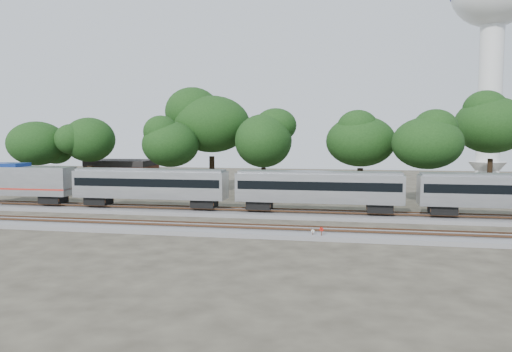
% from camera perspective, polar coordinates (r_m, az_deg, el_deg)
% --- Properties ---
extents(ground, '(160.00, 160.00, 0.00)m').
position_cam_1_polar(ground, '(49.47, 0.52, -5.64)').
color(ground, '#383328').
rests_on(ground, ground).
extents(track_far, '(160.00, 5.00, 0.73)m').
position_cam_1_polar(track_far, '(55.27, 1.62, -4.31)').
color(track_far, slate).
rests_on(track_far, ground).
extents(track_near, '(160.00, 5.00, 0.73)m').
position_cam_1_polar(track_near, '(45.57, -0.36, -6.28)').
color(track_near, slate).
rests_on(track_near, ground).
extents(train, '(112.23, 3.21, 4.73)m').
position_cam_1_polar(train, '(54.59, 17.46, -1.40)').
color(train, silver).
rests_on(train, ground).
extents(switch_stand_red, '(0.35, 0.13, 1.12)m').
position_cam_1_polar(switch_stand_red, '(42.78, 7.49, -6.37)').
color(switch_stand_red, '#512D19').
rests_on(switch_stand_red, ground).
extents(switch_stand_white, '(0.28, 0.07, 0.88)m').
position_cam_1_polar(switch_stand_white, '(43.02, 6.50, -6.50)').
color(switch_stand_white, '#512D19').
rests_on(switch_stand_white, ground).
extents(switch_lever, '(0.55, 0.39, 0.30)m').
position_cam_1_polar(switch_lever, '(43.62, 6.17, -6.89)').
color(switch_lever, '#512D19').
rests_on(switch_lever, ground).
extents(water_tower, '(14.28, 14.28, 39.53)m').
position_cam_1_polar(water_tower, '(99.69, 25.47, 16.13)').
color(water_tower, silver).
rests_on(water_tower, ground).
extents(brick_building, '(10.05, 7.12, 4.81)m').
position_cam_1_polar(brick_building, '(83.04, -15.00, 0.14)').
color(brick_building, brown).
rests_on(brick_building, ground).
extents(tree_0, '(7.71, 7.71, 10.88)m').
position_cam_1_polar(tree_0, '(79.42, -23.77, 3.41)').
color(tree_0, black).
rests_on(tree_0, ground).
extents(tree_1, '(8.26, 8.26, 11.64)m').
position_cam_1_polar(tree_1, '(76.72, -18.52, 3.93)').
color(tree_1, black).
rests_on(tree_1, ground).
extents(tree_2, '(7.63, 7.63, 10.75)m').
position_cam_1_polar(tree_2, '(71.85, -9.72, 3.57)').
color(tree_2, black).
rests_on(tree_2, ground).
extents(tree_3, '(10.60, 10.60, 14.95)m').
position_cam_1_polar(tree_3, '(75.39, -5.10, 5.91)').
color(tree_3, black).
rests_on(tree_3, ground).
extents(tree_4, '(8.15, 8.15, 11.49)m').
position_cam_1_polar(tree_4, '(68.95, 0.87, 4.02)').
color(tree_4, black).
rests_on(tree_4, ground).
extents(tree_5, '(8.10, 8.10, 11.42)m').
position_cam_1_polar(tree_5, '(69.57, 11.88, 3.88)').
color(tree_5, black).
rests_on(tree_5, ground).
extents(tree_6, '(7.98, 7.98, 11.25)m').
position_cam_1_polar(tree_6, '(64.97, 18.99, 3.55)').
color(tree_6, black).
rests_on(tree_6, ground).
extents(tree_7, '(10.36, 10.36, 14.61)m').
position_cam_1_polar(tree_7, '(77.57, 25.33, 5.26)').
color(tree_7, black).
rests_on(tree_7, ground).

